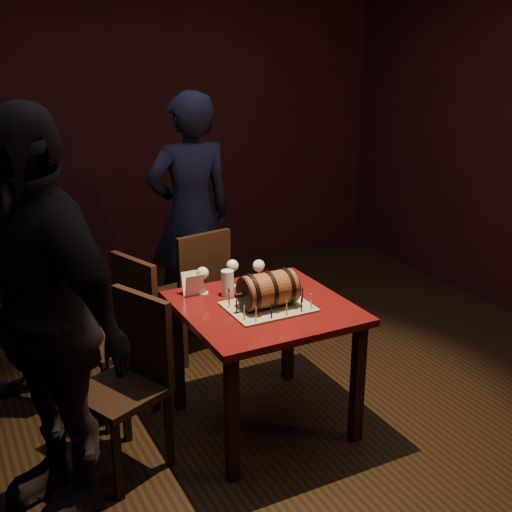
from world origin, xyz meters
The scene contains 16 objects.
room_shell centered at (0.00, 0.00, 1.40)m, with size 5.04×5.04×2.80m.
pub_table centered at (-0.07, -0.19, 0.64)m, with size 0.90×0.90×0.75m.
cake_board centered at (-0.07, -0.24, 0.76)m, with size 0.45×0.35×0.01m, color gray.
barrel_cake centered at (-0.07, -0.24, 0.86)m, with size 0.35×0.21×0.21m.
birthday_candles centered at (-0.06, -0.24, 0.80)m, with size 0.40×0.30×0.09m.
wine_glass_left centered at (-0.30, 0.12, 0.87)m, with size 0.07×0.07×0.16m.
wine_glass_mid centered at (-0.09, 0.15, 0.87)m, with size 0.07×0.07×0.16m.
wine_glass_right centered at (0.04, 0.08, 0.87)m, with size 0.07×0.07×0.16m.
pint_of_ale centered at (-0.19, 0.03, 0.82)m, with size 0.07×0.07×0.15m.
menu_card centered at (-0.36, 0.12, 0.81)m, with size 0.10×0.05×0.13m, color white, non-canonical shape.
chair_back centered at (-0.08, 0.76, 0.52)m, with size 0.46×0.46×0.93m.
chair_left_rear centered at (-0.72, 0.36, 0.52)m, with size 0.51×0.51×0.93m.
chair_left_front centered at (-0.84, -0.19, 0.52)m, with size 0.53×0.53×0.93m.
person_back centered at (0.07, 1.22, 0.90)m, with size 0.66×0.43×1.80m, color #1A1C35.
person_left_rear centered at (-1.25, 0.50, 0.82)m, with size 0.80×0.62×1.64m, color #3C3E1F.
person_left_front centered at (-1.25, -0.33, 0.96)m, with size 1.12×0.47×1.92m, color black.
Camera 1 is at (-1.60, -3.06, 2.15)m, focal length 45.00 mm.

